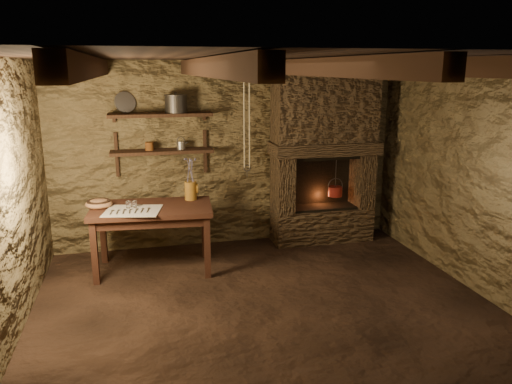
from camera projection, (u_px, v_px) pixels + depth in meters
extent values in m
plane|color=black|center=(266.00, 307.00, 4.94)|extent=(4.50, 4.50, 0.00)
cube|color=#4B3A23|center=(228.00, 155.00, 6.53)|extent=(4.50, 0.04, 2.40)
cube|color=#4B3A23|center=(358.00, 273.00, 2.76)|extent=(4.50, 0.04, 2.40)
cube|color=#4B3A23|center=(4.00, 205.00, 4.13)|extent=(0.04, 4.00, 2.40)
cube|color=#4B3A23|center=(476.00, 178.00, 5.16)|extent=(0.04, 4.00, 2.40)
cube|color=black|center=(267.00, 57.00, 4.35)|extent=(4.50, 4.00, 0.04)
cube|color=black|center=(88.00, 67.00, 4.03)|extent=(0.14, 3.95, 0.16)
cube|color=black|center=(211.00, 67.00, 4.26)|extent=(0.14, 3.95, 0.16)
cube|color=black|center=(321.00, 67.00, 4.49)|extent=(0.14, 3.95, 0.16)
cube|color=black|center=(420.00, 67.00, 4.72)|extent=(0.14, 3.95, 0.16)
cube|color=black|center=(162.00, 151.00, 6.16)|extent=(1.25, 0.30, 0.04)
cube|color=black|center=(160.00, 115.00, 6.05)|extent=(1.25, 0.30, 0.04)
cube|color=#34261A|center=(321.00, 224.00, 6.83)|extent=(1.35, 0.45, 0.45)
cube|color=#34261A|center=(283.00, 184.00, 6.56)|extent=(0.23, 0.45, 0.75)
cube|color=#34261A|center=(361.00, 179.00, 6.81)|extent=(0.23, 0.45, 0.75)
cube|color=#34261A|center=(325.00, 148.00, 6.55)|extent=(1.43, 0.51, 0.16)
cube|color=#34261A|center=(325.00, 106.00, 6.44)|extent=(1.35, 0.45, 0.94)
cube|color=black|center=(318.00, 178.00, 6.87)|extent=(0.90, 0.06, 0.75)
cube|color=black|center=(152.00, 209.00, 5.69)|extent=(1.41, 0.89, 0.06)
cube|color=black|center=(152.00, 216.00, 5.71)|extent=(1.29, 0.76, 0.10)
cube|color=beige|center=(133.00, 211.00, 5.49)|extent=(0.68, 0.59, 0.01)
cylinder|color=#9A641D|center=(191.00, 191.00, 5.94)|extent=(0.18, 0.18, 0.22)
torus|color=#9A641D|center=(197.00, 188.00, 5.96)|extent=(0.02, 0.12, 0.12)
ellipsoid|color=brown|center=(99.00, 204.00, 5.64)|extent=(0.37, 0.37, 0.11)
cylinder|color=#2C2927|center=(176.00, 104.00, 6.07)|extent=(0.29, 0.29, 0.20)
cylinder|color=#9E9D98|center=(125.00, 102.00, 6.02)|extent=(0.28, 0.20, 0.26)
cylinder|color=#5B2E12|center=(149.00, 146.00, 6.11)|extent=(0.12, 0.12, 0.10)
cylinder|color=maroon|center=(335.00, 191.00, 6.71)|extent=(0.23, 0.23, 0.13)
torus|color=#2C2927|center=(335.00, 186.00, 6.70)|extent=(0.21, 0.01, 0.21)
cylinder|color=#2C2927|center=(336.00, 173.00, 6.65)|extent=(0.01, 0.01, 0.44)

